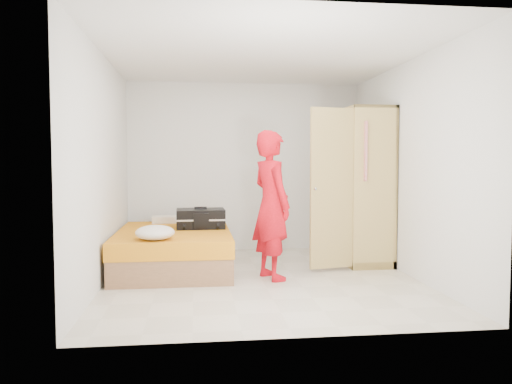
{
  "coord_description": "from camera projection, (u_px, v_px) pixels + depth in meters",
  "views": [
    {
      "loc": [
        -0.76,
        -5.77,
        1.38
      ],
      "look_at": [
        -0.01,
        0.49,
        1.0
      ],
      "focal_mm": 35.0,
      "sensor_mm": 36.0,
      "label": 1
    }
  ],
  "objects": [
    {
      "name": "room",
      "position": [
        262.0,
        169.0,
        5.81
      ],
      "size": [
        4.0,
        4.02,
        2.6
      ],
      "color": "beige",
      "rests_on": "ground"
    },
    {
      "name": "bed",
      "position": [
        174.0,
        249.0,
        6.43
      ],
      "size": [
        1.42,
        2.02,
        0.5
      ],
      "color": "#946543",
      "rests_on": "ground"
    },
    {
      "name": "wardrobe",
      "position": [
        358.0,
        190.0,
        6.85
      ],
      "size": [
        1.16,
        1.31,
        2.1
      ],
      "color": "#D7BC69",
      "rests_on": "ground"
    },
    {
      "name": "person",
      "position": [
        271.0,
        205.0,
        5.87
      ],
      "size": [
        0.62,
        0.74,
        1.75
      ],
      "primitive_type": "imported",
      "rotation": [
        0.0,
        0.0,
        1.94
      ],
      "color": "red",
      "rests_on": "ground"
    },
    {
      "name": "suitcase",
      "position": [
        201.0,
        219.0,
        6.65
      ],
      "size": [
        0.66,
        0.51,
        0.28
      ],
      "rotation": [
        0.0,
        0.0,
        0.03
      ],
      "color": "black",
      "rests_on": "bed"
    },
    {
      "name": "round_cushion",
      "position": [
        155.0,
        233.0,
        5.63
      ],
      "size": [
        0.44,
        0.44,
        0.17
      ],
      "primitive_type": "ellipsoid",
      "color": "silver",
      "rests_on": "bed"
    },
    {
      "name": "pillow",
      "position": [
        171.0,
        219.0,
        7.24
      ],
      "size": [
        0.53,
        0.29,
        0.09
      ],
      "primitive_type": "cube",
      "rotation": [
        0.0,
        0.0,
        0.05
      ],
      "color": "silver",
      "rests_on": "bed"
    }
  ]
}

